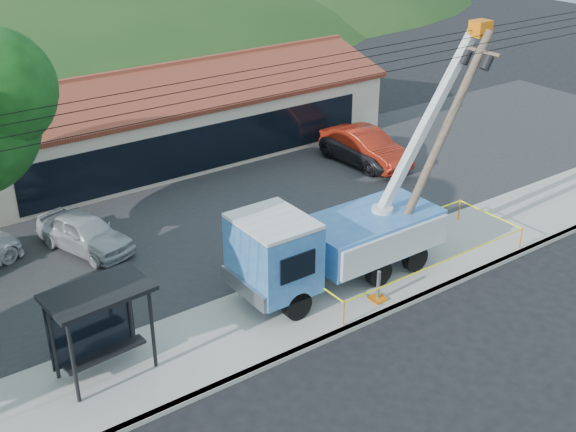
% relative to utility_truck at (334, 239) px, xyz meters
% --- Properties ---
extents(ground, '(120.00, 120.00, 0.00)m').
position_rel_utility_truck_xyz_m(ground, '(-2.62, -4.64, -1.85)').
color(ground, black).
rests_on(ground, ground).
extents(curb, '(60.00, 0.25, 0.15)m').
position_rel_utility_truck_xyz_m(curb, '(-2.62, -2.54, -1.77)').
color(curb, '#A5A29A').
rests_on(curb, ground).
extents(sidewalk, '(60.00, 4.00, 0.15)m').
position_rel_utility_truck_xyz_m(sidewalk, '(-2.62, -0.64, -1.77)').
color(sidewalk, '#A5A29A').
rests_on(sidewalk, ground).
extents(parking_lot, '(60.00, 12.00, 0.10)m').
position_rel_utility_truck_xyz_m(parking_lot, '(-2.62, 7.36, -1.80)').
color(parking_lot, '#28282B').
rests_on(parking_lot, ground).
extents(strip_mall, '(22.50, 8.53, 4.67)m').
position_rel_utility_truck_xyz_m(strip_mall, '(1.38, 15.34, 0.03)').
color(strip_mall, beige).
rests_on(strip_mall, ground).
extents(hill_center, '(89.60, 64.00, 32.00)m').
position_rel_utility_truck_xyz_m(hill_center, '(7.38, 50.36, -1.85)').
color(hill_center, '#1B3E16').
rests_on(hill_center, ground).
extents(hill_east, '(72.80, 52.00, 26.00)m').
position_rel_utility_truck_xyz_m(hill_east, '(27.38, 50.36, -1.85)').
color(hill_east, '#1B3E16').
rests_on(hill_east, ground).
extents(utility_truck, '(10.36, 4.30, 8.53)m').
position_rel_utility_truck_xyz_m(utility_truck, '(0.00, 0.00, 0.00)').
color(utility_truck, black).
rests_on(utility_truck, ground).
extents(leaning_pole, '(4.75, 1.71, 8.41)m').
position_rel_utility_truck_xyz_m(leaning_pole, '(4.21, -0.65, 2.86)').
color(leaning_pole, brown).
rests_on(leaning_pole, ground).
extents(bus_shelter, '(3.04, 2.01, 2.80)m').
position_rel_utility_truck_xyz_m(bus_shelter, '(-8.63, 0.03, 0.37)').
color(bus_shelter, black).
rests_on(bus_shelter, ground).
extents(caution_tape, '(8.93, 3.20, 0.93)m').
position_rel_utility_truck_xyz_m(caution_tape, '(2.99, -0.80, -1.02)').
color(caution_tape, orange).
rests_on(caution_tape, ground).
extents(car_silver, '(3.02, 4.64, 1.47)m').
position_rel_utility_truck_xyz_m(car_silver, '(-6.25, 7.50, -1.85)').
color(car_silver, '#B6B8BE').
rests_on(car_silver, ground).
extents(car_red, '(1.97, 5.19, 1.69)m').
position_rel_utility_truck_xyz_m(car_red, '(8.54, 8.03, -1.85)').
color(car_red, '#A52110').
rests_on(car_red, ground).
extents(car_dark, '(2.52, 5.03, 1.37)m').
position_rel_utility_truck_xyz_m(car_dark, '(8.48, 7.97, -1.85)').
color(car_dark, black).
rests_on(car_dark, ground).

